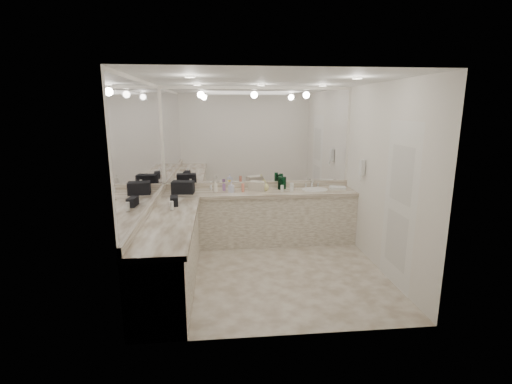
{
  "coord_description": "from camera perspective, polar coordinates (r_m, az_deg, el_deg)",
  "views": [
    {
      "loc": [
        -0.65,
        -4.79,
        2.25
      ],
      "look_at": [
        -0.13,
        0.4,
        1.06
      ],
      "focal_mm": 26.0,
      "sensor_mm": 36.0,
      "label": 1
    }
  ],
  "objects": [
    {
      "name": "vanity_back_base",
      "position": [
        6.3,
        0.46,
        -4.09
      ],
      "size": [
        3.2,
        0.6,
        0.84
      ],
      "primitive_type": "cube",
      "color": "silver",
      "rests_on": "floor"
    },
    {
      "name": "amenity_bottle_0",
      "position": [
        6.21,
        -4.95,
        0.76
      ],
      "size": [
        0.05,
        0.05,
        0.12
      ],
      "primitive_type": "cylinder",
      "color": "#9966B2",
      "rests_on": "vanity_back_top"
    },
    {
      "name": "vanity_left_top",
      "position": [
        4.74,
        -13.26,
        -4.46
      ],
      "size": [
        0.64,
        2.42,
        0.06
      ],
      "primitive_type": "cube",
      "color": "beige",
      "rests_on": "vanity_left_base"
    },
    {
      "name": "mirror_left",
      "position": [
        4.91,
        -16.83,
        6.71
      ],
      "size": [
        0.01,
        2.92,
        1.55
      ],
      "primitive_type": "cube",
      "color": "white",
      "rests_on": "wall_left"
    },
    {
      "name": "amenity_bottle_1",
      "position": [
        6.16,
        4.04,
        0.59
      ],
      "size": [
        0.05,
        0.05,
        0.1
      ],
      "primitive_type": "cylinder",
      "color": "white",
      "rests_on": "vanity_back_top"
    },
    {
      "name": "sink",
      "position": [
        6.35,
        9.03,
        0.31
      ],
      "size": [
        0.44,
        0.44,
        0.03
      ],
      "primitive_type": "cylinder",
      "color": "white",
      "rests_on": "vanity_back_top"
    },
    {
      "name": "wall_back",
      "position": [
        6.4,
        0.19,
        4.26
      ],
      "size": [
        3.2,
        0.02,
        2.6
      ],
      "primitive_type": "cube",
      "color": "silver",
      "rests_on": "floor"
    },
    {
      "name": "backsplash_left",
      "position": [
        5.05,
        -16.14,
        -2.62
      ],
      "size": [
        0.04,
        3.0,
        0.1
      ],
      "primitive_type": "cube",
      "color": "beige",
      "rests_on": "vanity_left_top"
    },
    {
      "name": "ceiling",
      "position": [
        4.85,
        2.09,
        16.94
      ],
      "size": [
        3.2,
        3.2,
        0.0
      ],
      "primitive_type": "plane",
      "color": "white",
      "rests_on": "floor"
    },
    {
      "name": "amenity_bottle_3",
      "position": [
        6.26,
        -11.29,
        0.46
      ],
      "size": [
        0.04,
        0.04,
        0.08
      ],
      "primitive_type": "cylinder",
      "color": "silver",
      "rests_on": "vanity_back_top"
    },
    {
      "name": "soap_bottle_a",
      "position": [
        6.1,
        -6.26,
        0.89
      ],
      "size": [
        0.1,
        0.1,
        0.2
      ],
      "primitive_type": "imported",
      "rotation": [
        0.0,
        0.0,
        -0.28
      ],
      "color": "white",
      "rests_on": "vanity_back_top"
    },
    {
      "name": "black_toiletry_bag",
      "position": [
        6.1,
        -11.16,
        0.72
      ],
      "size": [
        0.37,
        0.25,
        0.2
      ],
      "primitive_type": "cube",
      "rotation": [
        0.0,
        0.0,
        -0.1
      ],
      "color": "black",
      "rests_on": "vanity_back_top"
    },
    {
      "name": "amenity_bottle_7",
      "position": [
        6.27,
        -6.95,
        0.68
      ],
      "size": [
        0.04,
        0.04,
        0.09
      ],
      "primitive_type": "cylinder",
      "color": "white",
      "rests_on": "vanity_back_top"
    },
    {
      "name": "cream_cosmetic_case",
      "position": [
        6.19,
        0.2,
        0.96
      ],
      "size": [
        0.32,
        0.26,
        0.16
      ],
      "primitive_type": "cube",
      "rotation": [
        0.0,
        0.0,
        -0.41
      ],
      "color": "beige",
      "rests_on": "vanity_back_top"
    },
    {
      "name": "amenity_bottle_5",
      "position": [
        6.17,
        5.52,
        0.75
      ],
      "size": [
        0.07,
        0.07,
        0.14
      ],
      "primitive_type": "cylinder",
      "color": "white",
      "rests_on": "vanity_back_top"
    },
    {
      "name": "faucet",
      "position": [
        6.53,
        8.59,
        1.35
      ],
      "size": [
        0.24,
        0.16,
        0.14
      ],
      "primitive_type": "cube",
      "color": "silver",
      "rests_on": "vanity_back_top"
    },
    {
      "name": "soap_bottle_b",
      "position": [
        6.06,
        -3.83,
        0.77
      ],
      "size": [
        0.1,
        0.1,
        0.18
      ],
      "primitive_type": "imported",
      "rotation": [
        0.0,
        0.0,
        -0.35
      ],
      "color": "white",
      "rests_on": "vanity_back_top"
    },
    {
      "name": "amenity_bottle_8",
      "position": [
        6.18,
        0.94,
        0.48
      ],
      "size": [
        0.06,
        0.06,
        0.06
      ],
      "primitive_type": "cylinder",
      "color": "#9966B2",
      "rests_on": "vanity_back_top"
    },
    {
      "name": "amenity_bottle_2",
      "position": [
        6.09,
        -2.02,
        0.66
      ],
      "size": [
        0.05,
        0.05,
        0.14
      ],
      "primitive_type": "cylinder",
      "color": "#E57F66",
      "rests_on": "vanity_back_top"
    },
    {
      "name": "green_bottle_0",
      "position": [
        6.29,
        3.67,
        1.39
      ],
      "size": [
        0.06,
        0.06,
        0.22
      ],
      "primitive_type": "cylinder",
      "color": "#0C4D29",
      "rests_on": "vanity_back_top"
    },
    {
      "name": "hand_towel",
      "position": [
        6.47,
        12.44,
        0.65
      ],
      "size": [
        0.3,
        0.23,
        0.04
      ],
      "primitive_type": "cube",
      "rotation": [
        0.0,
        0.0,
        -0.21
      ],
      "color": "white",
      "rests_on": "vanity_back_top"
    },
    {
      "name": "backsplash_back",
      "position": [
        6.44,
        0.2,
        1.15
      ],
      "size": [
        3.2,
        0.04,
        0.1
      ],
      "primitive_type": "cube",
      "color": "beige",
      "rests_on": "vanity_back_top"
    },
    {
      "name": "green_bottle_1",
      "position": [
        6.34,
        4.35,
        1.42
      ],
      "size": [
        0.07,
        0.07,
        0.21
      ],
      "primitive_type": "cylinder",
      "color": "#0C4D29",
      "rests_on": "vanity_back_top"
    },
    {
      "name": "amenity_bottle_6",
      "position": [
        6.24,
        -10.28,
        0.72
      ],
      "size": [
        0.04,
        0.04,
        0.13
      ],
      "primitive_type": "cylinder",
      "color": "white",
      "rests_on": "vanity_back_top"
    },
    {
      "name": "green_bottle_2",
      "position": [
        6.33,
        3.74,
        1.34
      ],
      "size": [
        0.07,
        0.07,
        0.19
      ],
      "primitive_type": "cylinder",
      "color": "#0C4D29",
      "rests_on": "vanity_back_top"
    },
    {
      "name": "wall_left",
      "position": [
        4.98,
        -16.61,
        1.26
      ],
      "size": [
        0.02,
        3.0,
        2.6
      ],
      "primitive_type": "cube",
      "color": "silver",
      "rests_on": "floor"
    },
    {
      "name": "black_bag_spill",
      "position": [
        5.39,
        -12.47,
        -1.3
      ],
      "size": [
        0.13,
        0.25,
        0.13
      ],
      "primitive_type": "cube",
      "rotation": [
        0.0,
        0.0,
        0.1
      ],
      "color": "black",
      "rests_on": "vanity_left_top"
    },
    {
      "name": "door",
      "position": [
        4.99,
        21.16,
        -2.0
      ],
      "size": [
        0.02,
        0.82,
        2.1
      ],
      "primitive_type": "cube",
      "color": "white",
      "rests_on": "wall_right"
    },
    {
      "name": "mirror_back",
      "position": [
        6.33,
        0.2,
        8.49
      ],
      "size": [
        3.12,
        0.01,
        1.55
      ],
      "primitive_type": "cube",
      "color": "white",
      "rests_on": "wall_back"
    },
    {
      "name": "floor",
      "position": [
        5.33,
        1.86,
        -12.16
      ],
      "size": [
        3.2,
        3.2,
        0.0
      ],
      "primitive_type": "plane",
      "color": "beige",
      "rests_on": "ground"
    },
    {
      "name": "wall_phone",
      "position": [
        5.99,
        16.01,
        3.65
      ],
      "size": [
        0.06,
        0.1,
        0.24
      ],
      "primitive_type": "cube",
      "color": "white",
      "rests_on": "wall_right"
    },
    {
      "name": "amenity_bottle_4",
      "position": [
        6.19,
        -4.01,
        0.59
      ],
      "size": [
        0.06,
        0.06,
        0.09
      ],
      "primitive_type": "cylinder",
      "color": "#F2D84C",
      "rests_on": "vanity_back_top"
    },
    {
      "name": "wall_right",
      "position": [
        5.38,
        19.13,
        1.92
      ],
      "size": [
        0.02,
        3.0,
        2.6
      ],
      "primitive_type": "cube",
      "color": "silver",
      "rests_on": "floor"
    },
    {
      "name": "lotion_left",
      "position": [
        5.11,
        -12.84,
        -2.15
      ],
      "size": [
        0.05,
        0.05,
        0.12
      ],
      "primitive_type": "cylinder",
      "color": "white",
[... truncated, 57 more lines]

